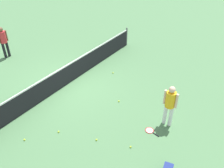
{
  "coord_description": "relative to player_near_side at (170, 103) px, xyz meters",
  "views": [
    {
      "loc": [
        -6.48,
        -7.11,
        6.53
      ],
      "look_at": [
        0.11,
        -2.43,
        0.9
      ],
      "focal_mm": 39.72,
      "sensor_mm": 36.0,
      "label": 1
    }
  ],
  "objects": [
    {
      "name": "player_far_side",
      "position": [
        -0.22,
        9.36,
        0.0
      ],
      "size": [
        0.53,
        0.37,
        1.7
      ],
      "color": "black",
      "rests_on": "ground_plane"
    },
    {
      "name": "player_near_side",
      "position": [
        0.0,
        0.0,
        0.0
      ],
      "size": [
        0.35,
        0.52,
        1.7
      ],
      "color": "white",
      "rests_on": "ground_plane"
    },
    {
      "name": "tennis_ball_baseline",
      "position": [
        -1.75,
        0.49,
        -0.98
      ],
      "size": [
        0.07,
        0.07,
        0.07
      ],
      "primitive_type": "sphere",
      "color": "#C6E033",
      "rests_on": "ground_plane"
    },
    {
      "name": "court_net",
      "position": [
        -0.22,
        4.86,
        -0.51
      ],
      "size": [
        10.09,
        0.09,
        1.07
      ],
      "color": "#4C4C51",
      "rests_on": "ground_plane"
    },
    {
      "name": "tennis_ball_near_player",
      "position": [
        0.05,
        2.19,
        -0.98
      ],
      "size": [
        0.07,
        0.07,
        0.07
      ],
      "primitive_type": "sphere",
      "color": "#C6E033",
      "rests_on": "ground_plane"
    },
    {
      "name": "tennis_ball_stray_right",
      "position": [
        -3.62,
        3.67,
        -0.98
      ],
      "size": [
        0.07,
        0.07,
        0.07
      ],
      "primitive_type": "sphere",
      "color": "#C6E033",
      "rests_on": "ground_plane"
    },
    {
      "name": "tennis_racket_near_player",
      "position": [
        -0.69,
        0.32,
        -1.0
      ],
      "size": [
        0.37,
        0.6,
        0.03
      ],
      "color": "red",
      "rests_on": "ground_plane"
    },
    {
      "name": "tennis_ball_stray_left",
      "position": [
        -2.17,
        1.63,
        -0.98
      ],
      "size": [
        0.07,
        0.07,
        0.07
      ],
      "primitive_type": "sphere",
      "color": "#C6E033",
      "rests_on": "ground_plane"
    },
    {
      "name": "ground_plane",
      "position": [
        -0.22,
        4.86,
        -1.01
      ],
      "size": [
        40.0,
        40.0,
        0.0
      ],
      "primitive_type": "plane",
      "color": "#4C7A4C"
    },
    {
      "name": "tennis_ball_by_net",
      "position": [
        -2.66,
        2.98,
        -0.98
      ],
      "size": [
        0.07,
        0.07,
        0.07
      ],
      "primitive_type": "sphere",
      "color": "#C6E033",
      "rests_on": "ground_plane"
    },
    {
      "name": "tennis_ball_midcourt",
      "position": [
        1.72,
        3.67,
        -0.98
      ],
      "size": [
        0.07,
        0.07,
        0.07
      ],
      "primitive_type": "sphere",
      "color": "#C6E033",
      "rests_on": "ground_plane"
    }
  ]
}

